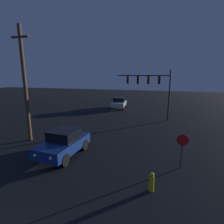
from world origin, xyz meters
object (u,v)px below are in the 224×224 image
Objects in this scene: traffic_signal_mast at (152,85)px; stop_sign at (182,145)px; car_near at (64,143)px; car_far at (119,103)px; fire_hydrant at (152,182)px; utility_pole at (25,84)px.

traffic_signal_mast reaches higher than stop_sign.
car_near is 7.35m from stop_sign.
car_far is at bearing -85.06° from car_near.
stop_sign is 3.06m from fire_hydrant.
car_near is 17.25m from car_far.
utility_pole reaches higher than fire_hydrant.
car_far is at bearing 108.28° from fire_hydrant.
stop_sign reaches higher than car_near.
traffic_signal_mast is (5.38, -6.00, 3.29)m from car_far.
traffic_signal_mast reaches higher than car_far.
stop_sign is 11.93m from utility_pole.
car_far is 20.44m from fire_hydrant.
traffic_signal_mast is 13.95m from fire_hydrant.
stop_sign is 2.20× the size of fire_hydrant.
car_near is at bearing 159.75° from fire_hydrant.
stop_sign is (7.88, -16.90, 0.55)m from car_far.
car_near is 4.38× the size of fire_hydrant.
traffic_signal_mast is at bearing -110.13° from car_near.
car_near and car_far have the same top height.
utility_pole is at bearing -132.82° from traffic_signal_mast.
utility_pole is at bearing 173.78° from stop_sign.
utility_pole is at bearing 159.35° from fire_hydrant.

